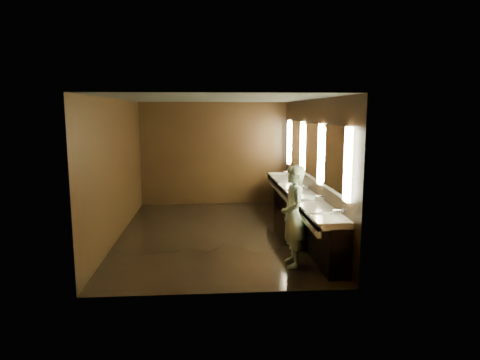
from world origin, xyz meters
The scene contains 10 objects.
floor centered at (0.00, 0.00, 0.00)m, with size 6.00×6.00×0.00m, color black.
ceiling centered at (0.00, 0.00, 2.80)m, with size 4.00×6.00×0.02m, color #2D2D2B.
wall_back centered at (0.00, 3.00, 1.40)m, with size 4.00×0.02×2.80m, color black.
wall_front centered at (0.00, -3.00, 1.40)m, with size 4.00×0.02×2.80m, color black.
wall_left centered at (-2.00, 0.00, 1.40)m, with size 0.02×6.00×2.80m, color black.
wall_right centered at (2.00, 0.00, 1.40)m, with size 0.02×6.00×2.80m, color black.
sink_counter centered at (1.79, 0.00, 0.50)m, with size 0.55×5.40×1.01m.
mirror_band centered at (1.98, 0.00, 1.75)m, with size 0.06×5.03×1.15m.
person centered at (1.23, -1.96, 0.84)m, with size 0.62×0.40×1.69m, color #83BAC4.
trash_bin centered at (1.58, -1.11, 0.31)m, with size 0.40×0.40×0.62m, color black.
Camera 1 is at (-0.16, -8.74, 2.55)m, focal length 32.00 mm.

